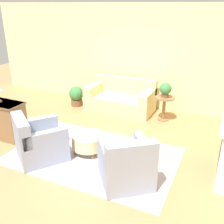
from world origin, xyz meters
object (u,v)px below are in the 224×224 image
Objects in this scene: armchair_left at (39,142)px; potted_plant_floor at (76,95)px; ottoman_table at (88,141)px; armchair_right at (126,165)px; dresser at (1,119)px; side_table at (164,105)px; potted_plant_on_side_table at (165,89)px; couch at (121,99)px.

armchair_left is 2.02× the size of potted_plant_floor.
potted_plant_floor is at bearing 126.91° from ottoman_table.
armchair_right reaches higher than dresser.
ottoman_table is at bearing -53.09° from potted_plant_floor.
dresser is (-3.13, 0.40, 0.08)m from armchair_right.
armchair_left is 1.41m from dresser.
potted_plant_floor is (-2.57, -0.04, -0.11)m from side_table.
armchair_right is at bearing -88.27° from potted_plant_on_side_table.
armchair_right is at bearing -88.27° from side_table.
armchair_left is at bearing -121.57° from side_table.
dresser reaches higher than potted_plant_floor.
ottoman_table is 2.68m from potted_plant_floor.
couch is 1.37m from potted_plant_on_side_table.
armchair_right reaches higher than couch.
couch is at bearing 10.06° from potted_plant_floor.
armchair_left and armchair_right have the same top height.
armchair_left is 2.86m from potted_plant_floor.
potted_plant_on_side_table is (1.70, 2.77, 0.47)m from armchair_left.
armchair_left is 3.25m from side_table.
couch is 1.57× the size of armchair_right.
armchair_right reaches higher than potted_plant_floor.
side_table is 0.41m from potted_plant_on_side_table.
side_table reaches higher than potted_plant_floor.
armchair_left is 1.78× the size of ottoman_table.
couch is 2.99m from armchair_left.
armchair_right is 3.12× the size of potted_plant_on_side_table.
potted_plant_floor is at bearing 107.59° from armchair_left.
couch is 1.32m from potted_plant_floor.
couch is at bearing 81.54° from armchair_left.
potted_plant_on_side_table reaches higher than potted_plant_floor.
armchair_right is 1.78× the size of ottoman_table.
armchair_left is 1.00× the size of armchair_right.
ottoman_table is 1.76× the size of potted_plant_on_side_table.
armchair_right is (1.79, 0.00, 0.00)m from armchair_left.
side_table is at bearing 104.04° from potted_plant_on_side_table.
armchair_left is 3.12× the size of potted_plant_on_side_table.
dresser is at bearing -175.03° from ottoman_table.
side_table is (1.26, -0.19, 0.10)m from couch.
potted_plant_on_side_table is 0.65× the size of potted_plant_floor.
side_table is at bearing 58.43° from armchair_left.
armchair_left is at bearing -121.57° from potted_plant_on_side_table.
couch reaches higher than ottoman_table.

